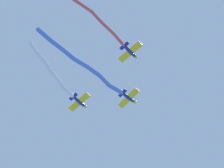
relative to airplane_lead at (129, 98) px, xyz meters
The scene contains 5 objects.
airplane_lead is the anchor object (origin of this frame).
smoke_trail_lead 13.59m from the airplane_lead, 157.55° to the right, with size 21.79×10.22×3.39m.
airplane_left_wing 11.06m from the airplane_lead, 155.59° to the left, with size 4.55×5.85×1.48m.
smoke_trail_left_wing 18.09m from the airplane_lead, behind, with size 12.78×9.14×2.84m.
airplane_right_wing 11.05m from the airplane_lead, 108.39° to the right, with size 4.55×5.83×1.48m.
Camera 1 is at (-24.17, -46.42, 2.56)m, focal length 67.85 mm.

